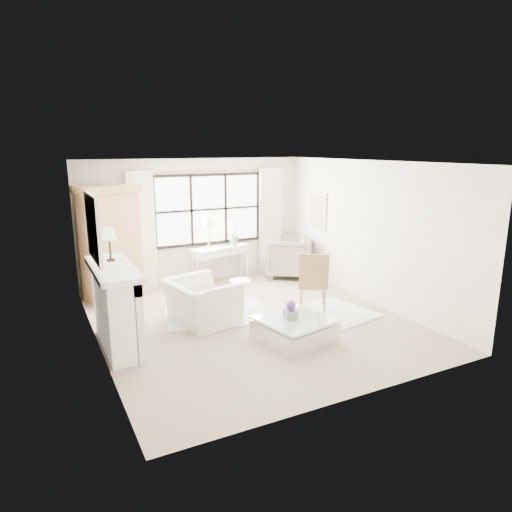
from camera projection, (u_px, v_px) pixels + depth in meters
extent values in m
plane|color=tan|center=(252.00, 322.00, 7.87)|extent=(5.50, 5.50, 0.00)
plane|color=white|center=(251.00, 162.00, 7.24)|extent=(5.50, 5.50, 0.00)
plane|color=silver|center=(196.00, 221.00, 9.94)|extent=(5.00, 0.00, 5.00)
plane|color=beige|center=(359.00, 291.00, 5.17)|extent=(5.00, 0.00, 5.00)
plane|color=beige|center=(94.00, 262.00, 6.45)|extent=(0.00, 5.50, 5.50)
plane|color=white|center=(369.00, 233.00, 8.65)|extent=(0.00, 5.50, 5.50)
cube|color=white|center=(209.00, 209.00, 9.99)|extent=(2.40, 0.02, 1.50)
cylinder|color=#AD803C|center=(209.00, 169.00, 9.74)|extent=(3.30, 0.04, 0.04)
cube|color=white|center=(142.00, 232.00, 9.35)|extent=(0.55, 0.10, 2.47)
cube|color=silver|center=(270.00, 221.00, 10.67)|extent=(0.55, 0.10, 2.47)
cube|color=white|center=(113.00, 310.00, 6.72)|extent=(0.34, 1.50, 1.18)
cube|color=silver|center=(125.00, 312.00, 6.81)|extent=(0.03, 1.22, 0.97)
cube|color=black|center=(126.00, 325.00, 6.87)|extent=(0.06, 0.52, 0.50)
cube|color=white|center=(113.00, 269.00, 6.59)|extent=(0.58, 1.66, 0.08)
cube|color=white|center=(93.00, 228.00, 6.35)|extent=(0.05, 1.15, 0.95)
cube|color=#B8BCC3|center=(95.00, 228.00, 6.36)|extent=(0.02, 1.00, 0.80)
cube|color=white|center=(318.00, 211.00, 10.07)|extent=(0.04, 0.62, 0.82)
cube|color=#C0B195|center=(317.00, 211.00, 10.06)|extent=(0.01, 0.52, 0.72)
cylinder|color=black|center=(111.00, 260.00, 6.89)|extent=(0.12, 0.12, 0.03)
cylinder|color=black|center=(110.00, 249.00, 6.85)|extent=(0.03, 0.03, 0.30)
cone|color=#FDECCF|center=(109.00, 234.00, 6.79)|extent=(0.22, 0.22, 0.18)
cube|color=tan|center=(111.00, 247.00, 8.83)|extent=(1.15, 0.93, 2.10)
cube|color=tan|center=(106.00, 189.00, 8.57)|extent=(1.30, 1.07, 0.14)
cube|color=white|center=(220.00, 252.00, 10.07)|extent=(1.30, 0.72, 0.14)
cube|color=white|center=(220.00, 248.00, 10.05)|extent=(1.37, 0.77, 0.06)
cylinder|color=#B6903F|center=(209.00, 247.00, 9.92)|extent=(0.14, 0.14, 0.03)
cylinder|color=#B6903F|center=(209.00, 236.00, 9.86)|extent=(0.02, 0.02, 0.46)
cone|color=#FFF5D0|center=(208.00, 221.00, 9.78)|extent=(0.28, 0.28, 0.22)
imported|color=#607850|center=(235.00, 234.00, 10.13)|extent=(0.34, 0.33, 0.49)
cylinder|color=white|center=(241.00, 305.00, 8.65)|extent=(0.26, 0.26, 0.03)
cylinder|color=white|center=(240.00, 293.00, 8.60)|extent=(0.06, 0.06, 0.44)
cylinder|color=white|center=(240.00, 281.00, 8.54)|extent=(0.40, 0.40, 0.03)
cube|color=silver|center=(217.00, 314.00, 8.16)|extent=(2.05, 1.65, 0.03)
cube|color=white|center=(325.00, 316.00, 8.09)|extent=(1.92, 1.58, 0.03)
imported|color=silver|center=(201.00, 302.00, 7.73)|extent=(1.21, 1.33, 0.75)
imported|color=gray|center=(289.00, 256.00, 10.55)|extent=(1.42, 1.41, 0.94)
cube|color=silver|center=(313.00, 285.00, 8.37)|extent=(0.65, 0.65, 0.07)
cube|color=olive|center=(314.00, 272.00, 8.08)|extent=(0.43, 0.30, 0.60)
cube|color=silver|center=(294.00, 332.00, 7.04)|extent=(1.18, 1.18, 0.32)
cube|color=silver|center=(295.00, 319.00, 6.99)|extent=(1.18, 1.18, 0.04)
cube|color=slate|center=(291.00, 315.00, 6.95)|extent=(0.20, 0.20, 0.13)
sphere|color=#522967|center=(291.00, 306.00, 6.91)|extent=(0.15, 0.15, 0.15)
cylinder|color=white|center=(316.00, 313.00, 7.01)|extent=(0.08, 0.08, 0.12)
imported|color=silver|center=(299.00, 307.00, 7.26)|extent=(0.18, 0.18, 0.15)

